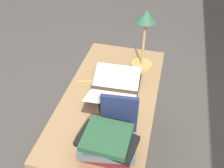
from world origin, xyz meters
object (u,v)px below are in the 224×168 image
at_px(reading_lamp, 145,28).
at_px(book_standing_upright, 119,114).
at_px(book_stack_tall, 107,145).
at_px(pencil, 89,81).
at_px(coffee_mug, 114,124).
at_px(open_book, 114,89).

bearing_deg(reading_lamp, book_standing_upright, -2.54).
bearing_deg(book_stack_tall, pencil, -152.77).
xyz_separation_m(book_stack_tall, book_standing_upright, (-0.17, 0.02, 0.05)).
relative_size(reading_lamp, coffee_mug, 4.42).
relative_size(book_standing_upright, pencil, 1.64).
bearing_deg(coffee_mug, open_book, -165.99).
bearing_deg(pencil, open_book, 72.94).
bearing_deg(reading_lamp, coffee_mug, -4.99).
distance_m(book_stack_tall, coffee_mug, 0.17).
relative_size(open_book, pencil, 2.84).
bearing_deg(coffee_mug, pencil, -143.50).
xyz_separation_m(book_standing_upright, pencil, (-0.36, -0.29, -0.13)).
xyz_separation_m(open_book, reading_lamp, (-0.33, 0.13, 0.28)).
distance_m(coffee_mug, pencil, 0.45).
relative_size(book_standing_upright, coffee_mug, 2.63).
distance_m(open_book, book_standing_upright, 0.33).
bearing_deg(book_stack_tall, open_book, -170.26).
bearing_deg(pencil, reading_lamp, 130.38).
height_order(open_book, book_standing_upright, book_standing_upright).
height_order(reading_lamp, coffee_mug, reading_lamp).
relative_size(book_stack_tall, coffee_mug, 3.12).
xyz_separation_m(coffee_mug, pencil, (-0.36, -0.27, -0.04)).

